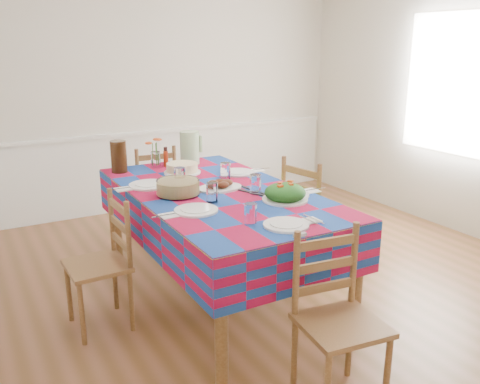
# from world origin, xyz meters

# --- Properties ---
(room) EXTENTS (4.58, 5.08, 2.78)m
(room) POSITION_xyz_m (0.00, 0.00, 1.35)
(room) COLOR brown
(room) RESTS_ON ground
(wainscot) EXTENTS (4.41, 0.06, 0.92)m
(wainscot) POSITION_xyz_m (0.00, 2.48, 0.49)
(wainscot) COLOR white
(wainscot) RESTS_ON room
(window_right) EXTENTS (0.00, 1.40, 1.40)m
(window_right) POSITION_xyz_m (2.23, 0.30, 1.50)
(window_right) COLOR white
(window_right) RESTS_ON room
(dining_table) EXTENTS (1.17, 2.18, 0.85)m
(dining_table) POSITION_xyz_m (-0.58, 0.07, 0.75)
(dining_table) COLOR brown
(dining_table) RESTS_ON room
(setting_near_head) EXTENTS (0.45, 0.30, 0.13)m
(setting_near_head) POSITION_xyz_m (-0.62, -0.76, 0.88)
(setting_near_head) COLOR white
(setting_near_head) RESTS_ON dining_table
(setting_left_near) EXTENTS (0.52, 0.31, 0.14)m
(setting_left_near) POSITION_xyz_m (-0.86, -0.25, 0.88)
(setting_left_near) COLOR white
(setting_left_near) RESTS_ON dining_table
(setting_left_far) EXTENTS (0.56, 0.34, 0.15)m
(setting_left_far) POSITION_xyz_m (-0.90, 0.39, 0.88)
(setting_left_far) COLOR white
(setting_left_far) RESTS_ON dining_table
(setting_right_near) EXTENTS (0.57, 0.33, 0.15)m
(setting_right_near) POSITION_xyz_m (-0.25, -0.24, 0.88)
(setting_right_near) COLOR white
(setting_right_near) RESTS_ON dining_table
(setting_right_far) EXTENTS (0.54, 0.31, 0.14)m
(setting_right_far) POSITION_xyz_m (-0.25, 0.40, 0.88)
(setting_right_far) COLOR white
(setting_right_far) RESTS_ON dining_table
(meat_platter) EXTENTS (0.34, 0.25, 0.07)m
(meat_platter) POSITION_xyz_m (-0.54, 0.10, 0.88)
(meat_platter) COLOR white
(meat_platter) RESTS_ON dining_table
(salad_platter) EXTENTS (0.32, 0.32, 0.13)m
(salad_platter) POSITION_xyz_m (-0.28, -0.38, 0.90)
(salad_platter) COLOR white
(salad_platter) RESTS_ON dining_table
(pasta_bowl) EXTENTS (0.31, 0.31, 0.11)m
(pasta_bowl) POSITION_xyz_m (-0.87, 0.11, 0.90)
(pasta_bowl) COLOR white
(pasta_bowl) RESTS_ON dining_table
(cake) EXTENTS (0.31, 0.31, 0.09)m
(cake) POSITION_xyz_m (-0.59, 0.68, 0.89)
(cake) COLOR white
(cake) RESTS_ON dining_table
(serving_utensils) EXTENTS (0.16, 0.36, 0.01)m
(serving_utensils) POSITION_xyz_m (-0.38, -0.07, 0.85)
(serving_utensils) COLOR black
(serving_utensils) RESTS_ON dining_table
(flower_vase) EXTENTS (0.17, 0.14, 0.27)m
(flower_vase) POSITION_xyz_m (-0.71, 0.99, 0.96)
(flower_vase) COLOR white
(flower_vase) RESTS_ON dining_table
(hot_sauce) EXTENTS (0.04, 0.04, 0.17)m
(hot_sauce) POSITION_xyz_m (-0.62, 0.98, 0.94)
(hot_sauce) COLOR #AC290D
(hot_sauce) RESTS_ON dining_table
(green_pitcher) EXTENTS (0.17, 0.17, 0.29)m
(green_pitcher) POSITION_xyz_m (-0.39, 0.97, 0.99)
(green_pitcher) COLOR #A6CB8F
(green_pitcher) RESTS_ON dining_table
(tea_pitcher) EXTENTS (0.13, 0.13, 0.27)m
(tea_pitcher) POSITION_xyz_m (-1.03, 0.98, 0.98)
(tea_pitcher) COLOR black
(tea_pitcher) RESTS_ON dining_table
(name_card) EXTENTS (0.08, 0.03, 0.02)m
(name_card) POSITION_xyz_m (-0.60, -0.99, 0.86)
(name_card) COLOR white
(name_card) RESTS_ON dining_table
(chair_near) EXTENTS (0.47, 0.45, 0.96)m
(chair_near) POSITION_xyz_m (-0.57, -1.31, 0.47)
(chair_near) COLOR brown
(chair_near) RESTS_ON room
(chair_far) EXTENTS (0.45, 0.43, 0.96)m
(chair_far) POSITION_xyz_m (-0.58, 1.45, 0.47)
(chair_far) COLOR brown
(chair_far) RESTS_ON room
(chair_left) EXTENTS (0.40, 0.42, 0.92)m
(chair_left) POSITION_xyz_m (-1.45, 0.07, 0.46)
(chair_left) COLOR brown
(chair_left) RESTS_ON room
(chair_right) EXTENTS (0.50, 0.52, 1.00)m
(chair_right) POSITION_xyz_m (0.30, 0.06, 0.50)
(chair_right) COLOR brown
(chair_right) RESTS_ON room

